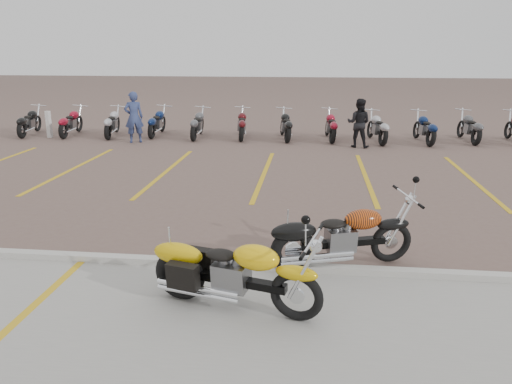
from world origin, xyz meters
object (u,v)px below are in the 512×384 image
person_a (134,117)px  person_b (359,123)px  flame_cruiser (339,239)px  yellow_cruiser (232,275)px  bollard (49,124)px

person_a → person_b: size_ratio=1.10×
flame_cruiser → person_b: size_ratio=1.34×
flame_cruiser → person_a: 11.99m
flame_cruiser → person_a: bearing=106.0°
person_b → flame_cruiser: bearing=98.4°
yellow_cruiser → person_a: (-5.35, 11.33, 0.43)m
person_b → bollard: (-11.41, 0.57, -0.32)m
yellow_cruiser → person_a: 12.54m
yellow_cruiser → person_b: bearing=92.2°
person_a → flame_cruiser: bearing=98.2°
yellow_cruiser → flame_cruiser: bearing=60.1°
bollard → flame_cruiser: bearing=-45.4°
yellow_cruiser → person_b: 11.63m
yellow_cruiser → person_a: size_ratio=1.27×
bollard → yellow_cruiser: bearing=-53.2°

